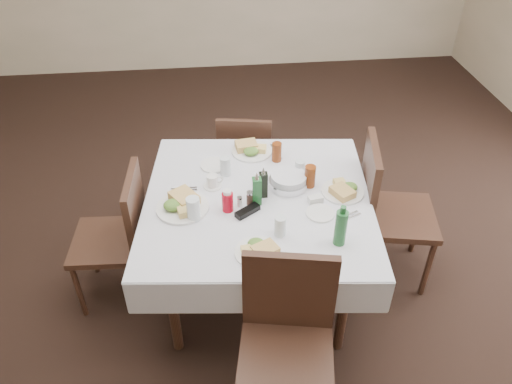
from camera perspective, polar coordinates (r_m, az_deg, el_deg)
ground_plane at (r=3.60m, az=-0.28°, el=-8.23°), size 7.00×7.00×0.00m
room_shell at (r=2.66m, az=-0.40°, el=18.48°), size 6.04×7.04×2.80m
dining_table at (r=2.99m, az=0.20°, el=-1.89°), size 1.46×1.46×0.76m
chair_north at (r=3.82m, az=-1.20°, el=4.17°), size 0.46×0.46×0.84m
chair_south at (r=2.53m, az=3.58°, el=-15.75°), size 0.53×0.53×0.96m
chair_east at (r=3.29m, az=14.45°, el=-1.44°), size 0.56×0.56×1.01m
chair_west at (r=3.17m, az=-15.15°, el=-4.34°), size 0.46×0.46×0.93m
meal_north at (r=3.33m, az=-0.60°, el=4.90°), size 0.27×0.27×0.06m
meal_south at (r=2.58m, az=0.32°, el=-6.63°), size 0.24×0.24×0.05m
meal_east at (r=3.01m, az=9.97°, el=0.21°), size 0.25×0.25×0.06m
meal_west at (r=2.88m, az=-8.50°, el=-1.40°), size 0.30×0.30×0.07m
side_plate_a at (r=3.21m, az=-4.75°, el=3.07°), size 0.18×0.18×0.01m
side_plate_b at (r=2.84m, az=7.34°, el=-2.41°), size 0.16×0.16×0.01m
water_n at (r=3.10m, az=-3.52°, el=2.98°), size 0.07×0.07×0.12m
water_s at (r=2.66m, az=2.79°, el=-3.91°), size 0.06×0.06×0.12m
water_e at (r=3.09m, az=5.03°, el=2.65°), size 0.06×0.06×0.11m
water_w at (r=2.77m, az=-7.16°, el=-1.93°), size 0.08×0.08×0.14m
iced_tea_a at (r=3.23m, az=2.38°, el=4.59°), size 0.06×0.06×0.13m
iced_tea_b at (r=3.01m, az=6.18°, el=1.79°), size 0.07×0.07×0.14m
bread_basket at (r=3.02m, az=3.73°, el=1.31°), size 0.24×0.24×0.08m
oil_cruet_dark at (r=2.90m, az=0.83°, el=0.95°), size 0.05×0.05×0.20m
oil_cruet_green at (r=2.84m, az=0.09°, el=0.24°), size 0.05×0.05×0.22m
ketchup_bottle at (r=2.81m, az=-3.27°, el=-1.05°), size 0.06×0.06×0.14m
salt_shaker at (r=2.86m, az=-1.87°, el=-1.11°), size 0.03×0.03×0.07m
pepper_shaker at (r=2.86m, az=-0.71°, el=-0.70°), size 0.04×0.04×0.09m
coffee_mug at (r=3.01m, az=-4.97°, el=1.19°), size 0.12×0.11×0.08m
sunglasses at (r=2.82m, az=-0.97°, el=-2.20°), size 0.15×0.13×0.03m
green_bottle at (r=2.61m, az=9.66°, el=-4.00°), size 0.06×0.06×0.24m
sugar_caddy at (r=2.91m, az=6.81°, el=-0.83°), size 0.09×0.06×0.04m
cutlery_n at (r=3.33m, az=2.07°, el=4.57°), size 0.09×0.20×0.01m
cutlery_s at (r=2.56m, az=-1.52°, el=-7.63°), size 0.07×0.17×0.01m
cutlery_e at (r=2.84m, az=10.46°, el=-2.84°), size 0.16×0.10×0.01m
cutlery_w at (r=3.03m, az=-8.22°, el=0.27°), size 0.15×0.04×0.01m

